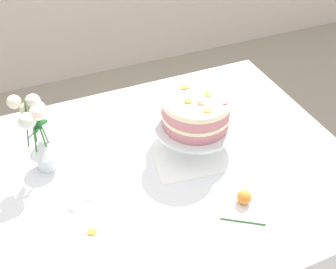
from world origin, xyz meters
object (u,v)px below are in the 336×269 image
Objects in this scene: dining_table at (151,191)px; layer_cake at (196,110)px; cake_stand at (195,127)px; flower_vase at (39,135)px; fallen_rose at (244,198)px.

dining_table is 5.81× the size of layer_cake.
layer_cake reaches higher than cake_stand.
flower_vase reaches higher than layer_cake.
layer_cake is 0.52m from flower_vase.
dining_table is 0.42m from flower_vase.
flower_vase is (-0.31, 0.17, 0.23)m from dining_table.
fallen_rose is at bearing -45.04° from dining_table.
layer_cake is (0.20, 0.08, 0.25)m from dining_table.
fallen_rose reaches higher than dining_table.
flower_vase is 0.68m from fallen_rose.
dining_table is 11.10× the size of fallen_rose.
fallen_rose is (0.03, -0.30, -0.14)m from layer_cake.
flower_vase is at bearing 143.60° from fallen_rose.
fallen_rose is at bearing -36.40° from flower_vase.
fallen_rose is (0.03, -0.30, -0.06)m from cake_stand.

